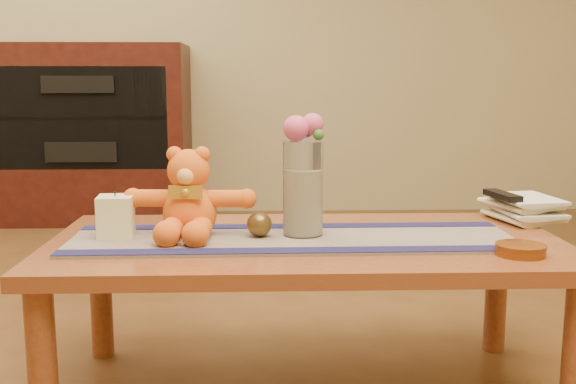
{
  "coord_description": "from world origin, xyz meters",
  "views": [
    {
      "loc": [
        -0.11,
        -1.83,
        0.88
      ],
      "look_at": [
        -0.05,
        0.0,
        0.58
      ],
      "focal_mm": 42.53,
      "sensor_mm": 36.0,
      "label": 1
    }
  ],
  "objects_px": {
    "book_bottom": "(499,219)",
    "tv_remote": "(502,195)",
    "glass_vase": "(303,188)",
    "bronze_ball": "(259,224)",
    "pillar_candle": "(116,216)",
    "teddy_bear": "(190,193)",
    "amber_dish": "(520,250)"
  },
  "relations": [
    {
      "from": "tv_remote",
      "to": "amber_dish",
      "type": "height_order",
      "value": "tv_remote"
    },
    {
      "from": "book_bottom",
      "to": "amber_dish",
      "type": "distance_m",
      "value": 0.41
    },
    {
      "from": "book_bottom",
      "to": "bronze_ball",
      "type": "bearing_deg",
      "value": -177.62
    },
    {
      "from": "pillar_candle",
      "to": "book_bottom",
      "type": "distance_m",
      "value": 1.14
    },
    {
      "from": "teddy_bear",
      "to": "book_bottom",
      "type": "distance_m",
      "value": 0.95
    },
    {
      "from": "glass_vase",
      "to": "amber_dish",
      "type": "bearing_deg",
      "value": -21.72
    },
    {
      "from": "pillar_candle",
      "to": "tv_remote",
      "type": "distance_m",
      "value": 1.14
    },
    {
      "from": "glass_vase",
      "to": "amber_dish",
      "type": "height_order",
      "value": "glass_vase"
    },
    {
      "from": "glass_vase",
      "to": "book_bottom",
      "type": "distance_m",
      "value": 0.66
    },
    {
      "from": "glass_vase",
      "to": "tv_remote",
      "type": "bearing_deg",
      "value": 16.09
    },
    {
      "from": "glass_vase",
      "to": "tv_remote",
      "type": "xyz_separation_m",
      "value": [
        0.62,
        0.18,
        -0.05
      ]
    },
    {
      "from": "pillar_candle",
      "to": "glass_vase",
      "type": "distance_m",
      "value": 0.52
    },
    {
      "from": "pillar_candle",
      "to": "glass_vase",
      "type": "bearing_deg",
      "value": 0.63
    },
    {
      "from": "book_bottom",
      "to": "teddy_bear",
      "type": "bearing_deg",
      "value": 177.13
    },
    {
      "from": "bronze_ball",
      "to": "book_bottom",
      "type": "distance_m",
      "value": 0.76
    },
    {
      "from": "bronze_ball",
      "to": "amber_dish",
      "type": "height_order",
      "value": "bronze_ball"
    },
    {
      "from": "teddy_bear",
      "to": "pillar_candle",
      "type": "height_order",
      "value": "teddy_bear"
    },
    {
      "from": "amber_dish",
      "to": "book_bottom",
      "type": "bearing_deg",
      "value": 78.06
    },
    {
      "from": "book_bottom",
      "to": "glass_vase",
      "type": "bearing_deg",
      "value": -176.44
    },
    {
      "from": "book_bottom",
      "to": "tv_remote",
      "type": "bearing_deg",
      "value": -93.0
    },
    {
      "from": "bronze_ball",
      "to": "tv_remote",
      "type": "height_order",
      "value": "tv_remote"
    },
    {
      "from": "pillar_candle",
      "to": "glass_vase",
      "type": "xyz_separation_m",
      "value": [
        0.51,
        0.01,
        0.07
      ]
    },
    {
      "from": "amber_dish",
      "to": "bronze_ball",
      "type": "bearing_deg",
      "value": 163.62
    },
    {
      "from": "book_bottom",
      "to": "tv_remote",
      "type": "distance_m",
      "value": 0.08
    },
    {
      "from": "glass_vase",
      "to": "amber_dish",
      "type": "relative_size",
      "value": 2.11
    },
    {
      "from": "tv_remote",
      "to": "teddy_bear",
      "type": "bearing_deg",
      "value": 179.53
    },
    {
      "from": "book_bottom",
      "to": "tv_remote",
      "type": "xyz_separation_m",
      "value": [
        0.0,
        -0.01,
        0.07
      ]
    },
    {
      "from": "glass_vase",
      "to": "book_bottom",
      "type": "relative_size",
      "value": 1.17
    },
    {
      "from": "teddy_bear",
      "to": "glass_vase",
      "type": "distance_m",
      "value": 0.31
    },
    {
      "from": "glass_vase",
      "to": "teddy_bear",
      "type": "bearing_deg",
      "value": 177.21
    },
    {
      "from": "bronze_ball",
      "to": "book_bottom",
      "type": "xyz_separation_m",
      "value": [
        0.73,
        0.21,
        -0.03
      ]
    },
    {
      "from": "bronze_ball",
      "to": "pillar_candle",
      "type": "bearing_deg",
      "value": 177.88
    }
  ]
}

